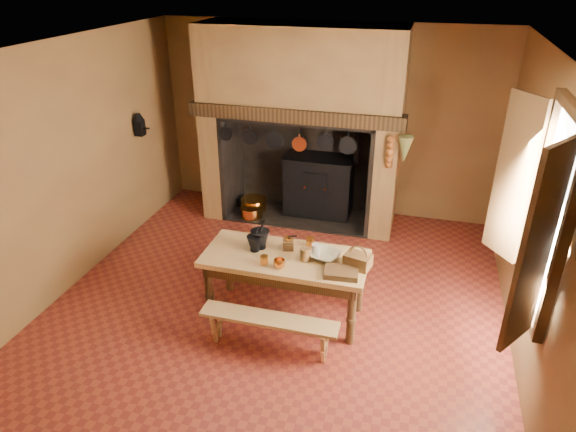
# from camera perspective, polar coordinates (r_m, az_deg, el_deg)

# --- Properties ---
(floor) EXTENTS (5.50, 5.50, 0.00)m
(floor) POSITION_cam_1_polar(r_m,az_deg,el_deg) (5.93, -1.31, -9.96)
(floor) COLOR maroon
(floor) RESTS_ON ground
(ceiling) EXTENTS (5.50, 5.50, 0.00)m
(ceiling) POSITION_cam_1_polar(r_m,az_deg,el_deg) (4.82, -1.67, 17.83)
(ceiling) COLOR silver
(ceiling) RESTS_ON back_wall
(back_wall) EXTENTS (5.00, 0.02, 2.80)m
(back_wall) POSITION_cam_1_polar(r_m,az_deg,el_deg) (7.74, 4.47, 10.52)
(back_wall) COLOR olive
(back_wall) RESTS_ON floor
(wall_left) EXTENTS (0.02, 5.50, 2.80)m
(wall_left) POSITION_cam_1_polar(r_m,az_deg,el_deg) (6.36, -23.67, 4.70)
(wall_left) COLOR olive
(wall_left) RESTS_ON floor
(wall_right) EXTENTS (0.02, 5.50, 2.80)m
(wall_right) POSITION_cam_1_polar(r_m,az_deg,el_deg) (5.16, 26.22, -0.79)
(wall_right) COLOR olive
(wall_right) RESTS_ON floor
(wall_front) EXTENTS (5.00, 0.02, 2.80)m
(wall_front) POSITION_cam_1_polar(r_m,az_deg,el_deg) (3.12, -16.83, -17.96)
(wall_front) COLOR olive
(wall_front) RESTS_ON floor
(chimney_breast) EXTENTS (2.95, 0.96, 2.80)m
(chimney_breast) POSITION_cam_1_polar(r_m,az_deg,el_deg) (7.28, 1.51, 12.91)
(chimney_breast) COLOR olive
(chimney_breast) RESTS_ON floor
(iron_range) EXTENTS (1.12, 0.55, 1.60)m
(iron_range) POSITION_cam_1_polar(r_m,az_deg,el_deg) (7.77, 3.49, 3.45)
(iron_range) COLOR black
(iron_range) RESTS_ON floor
(hearth_pans) EXTENTS (0.51, 0.62, 0.20)m
(hearth_pans) POSITION_cam_1_polar(r_m,az_deg,el_deg) (7.98, -4.02, 1.01)
(hearth_pans) COLOR orange
(hearth_pans) RESTS_ON floor
(hanging_pans) EXTENTS (1.92, 0.29, 0.27)m
(hanging_pans) POSITION_cam_1_polar(r_m,az_deg,el_deg) (6.95, 0.14, 8.37)
(hanging_pans) COLOR black
(hanging_pans) RESTS_ON chimney_breast
(onion_string) EXTENTS (0.12, 0.10, 0.46)m
(onion_string) POSITION_cam_1_polar(r_m,az_deg,el_deg) (6.73, 11.25, 6.97)
(onion_string) COLOR #98521C
(onion_string) RESTS_ON chimney_breast
(herb_bunch) EXTENTS (0.20, 0.20, 0.35)m
(herb_bunch) POSITION_cam_1_polar(r_m,az_deg,el_deg) (6.71, 12.83, 7.20)
(herb_bunch) COLOR olive
(herb_bunch) RESTS_ON chimney_breast
(window) EXTENTS (0.39, 1.75, 1.76)m
(window) POSITION_cam_1_polar(r_m,az_deg,el_deg) (4.65, 25.85, 0.52)
(window) COLOR white
(window) RESTS_ON wall_right
(wall_coffee_mill) EXTENTS (0.23, 0.16, 0.31)m
(wall_coffee_mill) POSITION_cam_1_polar(r_m,az_deg,el_deg) (7.48, -16.22, 9.90)
(wall_coffee_mill) COLOR black
(wall_coffee_mill) RESTS_ON wall_left
(work_table) EXTENTS (1.73, 0.77, 0.75)m
(work_table) POSITION_cam_1_polar(r_m,az_deg,el_deg) (5.46, -0.31, -5.52)
(work_table) COLOR tan
(work_table) RESTS_ON floor
(bench_front) EXTENTS (1.39, 0.24, 0.39)m
(bench_front) POSITION_cam_1_polar(r_m,az_deg,el_deg) (5.19, -2.11, -12.07)
(bench_front) COLOR tan
(bench_front) RESTS_ON floor
(bench_back) EXTENTS (1.66, 0.29, 0.47)m
(bench_back) POSITION_cam_1_polar(r_m,az_deg,el_deg) (6.11, 1.24, -4.83)
(bench_back) COLOR tan
(bench_back) RESTS_ON floor
(mortar_large) EXTENTS (0.21, 0.21, 0.35)m
(mortar_large) POSITION_cam_1_polar(r_m,az_deg,el_deg) (5.50, -3.11, -2.49)
(mortar_large) COLOR black
(mortar_large) RESTS_ON work_table
(mortar_small) EXTENTS (0.17, 0.17, 0.29)m
(mortar_small) POSITION_cam_1_polar(r_m,az_deg,el_deg) (5.46, -3.72, -2.96)
(mortar_small) COLOR black
(mortar_small) RESTS_ON work_table
(coffee_grinder) EXTENTS (0.16, 0.14, 0.18)m
(coffee_grinder) POSITION_cam_1_polar(r_m,az_deg,el_deg) (5.49, 0.03, -3.08)
(coffee_grinder) COLOR #3A2612
(coffee_grinder) RESTS_ON work_table
(brass_mug_a) EXTENTS (0.11, 0.11, 0.09)m
(brass_mug_a) POSITION_cam_1_polar(r_m,az_deg,el_deg) (5.25, -2.66, -4.90)
(brass_mug_a) COLOR orange
(brass_mug_a) RESTS_ON work_table
(brass_mug_b) EXTENTS (0.10, 0.10, 0.10)m
(brass_mug_b) POSITION_cam_1_polar(r_m,az_deg,el_deg) (5.56, 2.47, -2.92)
(brass_mug_b) COLOR orange
(brass_mug_b) RESTS_ON work_table
(mixing_bowl) EXTENTS (0.38, 0.38, 0.08)m
(mixing_bowl) POSITION_cam_1_polar(r_m,az_deg,el_deg) (5.35, 4.10, -4.40)
(mixing_bowl) COLOR #BBB690
(mixing_bowl) RESTS_ON work_table
(stoneware_crock) EXTENTS (0.13, 0.13, 0.14)m
(stoneware_crock) POSITION_cam_1_polar(r_m,az_deg,el_deg) (5.30, 1.94, -4.28)
(stoneware_crock) COLOR brown
(stoneware_crock) RESTS_ON work_table
(glass_jar) EXTENTS (0.10, 0.10, 0.15)m
(glass_jar) POSITION_cam_1_polar(r_m,az_deg,el_deg) (5.35, 3.08, -3.87)
(glass_jar) COLOR beige
(glass_jar) RESTS_ON work_table
(wicker_basket) EXTENTS (0.30, 0.25, 0.25)m
(wicker_basket) POSITION_cam_1_polar(r_m,az_deg,el_deg) (5.22, 7.77, -4.87)
(wicker_basket) COLOR #4B3216
(wicker_basket) RESTS_ON work_table
(wooden_tray) EXTENTS (0.35, 0.26, 0.06)m
(wooden_tray) POSITION_cam_1_polar(r_m,az_deg,el_deg) (5.10, 5.95, -6.28)
(wooden_tray) COLOR #3A2612
(wooden_tray) RESTS_ON work_table
(brass_cup) EXTENTS (0.13, 0.13, 0.09)m
(brass_cup) POSITION_cam_1_polar(r_m,az_deg,el_deg) (5.19, -0.96, -5.28)
(brass_cup) COLOR orange
(brass_cup) RESTS_ON work_table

